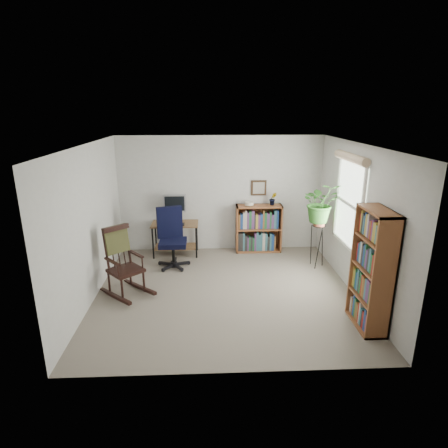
{
  "coord_description": "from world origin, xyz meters",
  "views": [
    {
      "loc": [
        -0.27,
        -5.6,
        2.92
      ],
      "look_at": [
        0.0,
        0.4,
        1.05
      ],
      "focal_mm": 30.0,
      "sensor_mm": 36.0,
      "label": 1
    }
  ],
  "objects_px": {
    "rocking_chair": "(125,261)",
    "tall_bookshelf": "(372,270)",
    "office_chair": "(173,238)",
    "desk": "(176,239)",
    "low_bookshelf": "(259,228)"
  },
  "relations": [
    {
      "from": "rocking_chair",
      "to": "tall_bookshelf",
      "type": "bearing_deg",
      "value": -59.03
    },
    {
      "from": "desk",
      "to": "tall_bookshelf",
      "type": "relative_size",
      "value": 0.56
    },
    {
      "from": "office_chair",
      "to": "desk",
      "type": "bearing_deg",
      "value": 73.57
    },
    {
      "from": "office_chair",
      "to": "rocking_chair",
      "type": "height_order",
      "value": "office_chair"
    },
    {
      "from": "office_chair",
      "to": "rocking_chair",
      "type": "xyz_separation_m",
      "value": [
        -0.67,
        -1.06,
        -0.0
      ]
    },
    {
      "from": "rocking_chair",
      "to": "low_bookshelf",
      "type": "height_order",
      "value": "rocking_chair"
    },
    {
      "from": "desk",
      "to": "tall_bookshelf",
      "type": "xyz_separation_m",
      "value": [
        2.86,
        -2.79,
        0.5
      ]
    },
    {
      "from": "desk",
      "to": "tall_bookshelf",
      "type": "distance_m",
      "value": 4.03
    },
    {
      "from": "desk",
      "to": "office_chair",
      "type": "bearing_deg",
      "value": -89.44
    },
    {
      "from": "office_chair",
      "to": "tall_bookshelf",
      "type": "relative_size",
      "value": 0.69
    },
    {
      "from": "desk",
      "to": "office_chair",
      "type": "relative_size",
      "value": 0.81
    },
    {
      "from": "tall_bookshelf",
      "to": "low_bookshelf",
      "type": "bearing_deg",
      "value": 111.19
    },
    {
      "from": "office_chair",
      "to": "low_bookshelf",
      "type": "distance_m",
      "value": 1.89
    },
    {
      "from": "office_chair",
      "to": "rocking_chair",
      "type": "relative_size",
      "value": 1.01
    },
    {
      "from": "office_chair",
      "to": "rocking_chair",
      "type": "bearing_deg",
      "value": -139.2
    }
  ]
}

